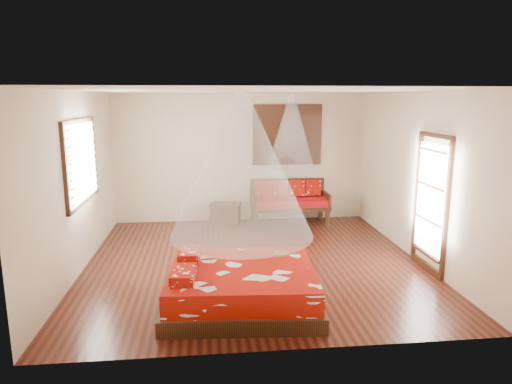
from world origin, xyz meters
TOP-DOWN VIEW (x-y plane):
  - room at (0.00, 0.00)m, footprint 5.54×5.54m
  - bed at (-0.33, -1.56)m, footprint 2.10×1.92m
  - daybed at (1.02, 2.38)m, footprint 1.66×0.74m
  - storage_chest at (-0.37, 2.45)m, footprint 0.73×0.59m
  - shutter_panel at (1.02, 2.72)m, footprint 1.52×0.06m
  - window_left at (-2.71, 0.20)m, footprint 0.10×1.74m
  - glazed_door at (2.72, -0.60)m, footprint 0.08×1.02m
  - wine_tray at (0.28, -1.08)m, footprint 0.22×0.22m
  - mosquito_net_main at (-0.31, -1.56)m, footprint 1.84×1.84m
  - mosquito_net_daybed at (1.02, 2.25)m, footprint 0.99×0.99m

SIDE VIEW (x-z plane):
  - storage_chest at x=-0.37m, z-range 0.00..0.45m
  - bed at x=-0.33m, z-range -0.07..0.57m
  - daybed at x=1.02m, z-range 0.05..0.99m
  - wine_tray at x=0.28m, z-range 0.46..0.64m
  - glazed_door at x=2.72m, z-range -0.01..2.15m
  - room at x=0.00m, z-range -0.02..2.82m
  - window_left at x=-2.71m, z-range 1.03..2.37m
  - mosquito_net_main at x=-0.31m, z-range 0.95..2.75m
  - shutter_panel at x=1.02m, z-range 1.24..2.56m
  - mosquito_net_daybed at x=1.02m, z-range 1.25..2.75m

